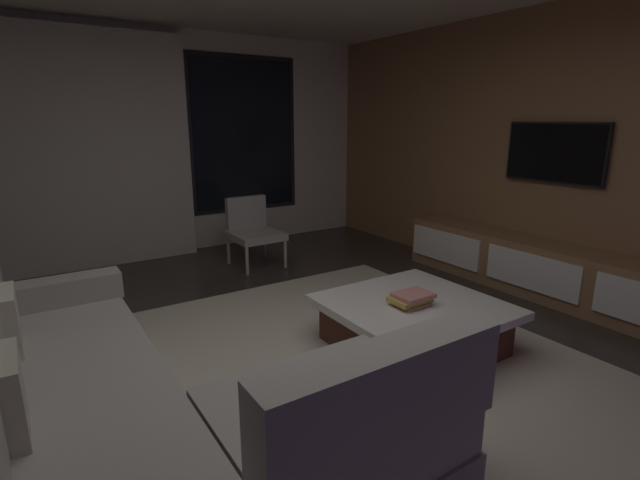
# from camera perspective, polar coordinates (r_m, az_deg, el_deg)

# --- Properties ---
(floor) EXTENTS (9.20, 9.20, 0.00)m
(floor) POSITION_cam_1_polar(r_m,az_deg,el_deg) (3.10, -2.48, -17.69)
(floor) COLOR #332B26
(back_wall_with_window) EXTENTS (6.60, 0.30, 2.70)m
(back_wall_with_window) POSITION_cam_1_polar(r_m,az_deg,el_deg) (6.02, -21.37, 10.59)
(back_wall_with_window) COLOR beige
(back_wall_with_window) RESTS_ON floor
(media_wall) EXTENTS (0.12, 7.80, 2.70)m
(media_wall) POSITION_cam_1_polar(r_m,az_deg,el_deg) (4.95, 29.86, 9.11)
(media_wall) COLOR #8E6642
(media_wall) RESTS_ON floor
(area_rug) EXTENTS (3.20, 3.80, 0.01)m
(area_rug) POSITION_cam_1_polar(r_m,az_deg,el_deg) (3.20, 4.12, -16.54)
(area_rug) COLOR beige
(area_rug) RESTS_ON floor
(sectional_couch) EXTENTS (1.98, 2.50, 0.82)m
(sectional_couch) POSITION_cam_1_polar(r_m,az_deg,el_deg) (2.54, -21.43, -19.05)
(sectional_couch) COLOR gray
(sectional_couch) RESTS_ON floor
(coffee_table) EXTENTS (1.16, 1.16, 0.36)m
(coffee_table) POSITION_cam_1_polar(r_m,az_deg,el_deg) (3.56, 11.31, -10.11)
(coffee_table) COLOR #4A251C
(coffee_table) RESTS_ON floor
(book_stack_on_coffee_table) EXTENTS (0.29, 0.21, 0.09)m
(book_stack_on_coffee_table) POSITION_cam_1_polar(r_m,az_deg,el_deg) (3.43, 11.11, -7.09)
(book_stack_on_coffee_table) COLOR #986851
(book_stack_on_coffee_table) RESTS_ON coffee_table
(accent_chair_near_window) EXTENTS (0.55, 0.57, 0.78)m
(accent_chair_near_window) POSITION_cam_1_polar(r_m,az_deg,el_deg) (5.47, -8.25, 1.49)
(accent_chair_near_window) COLOR #B2ADA0
(accent_chair_near_window) RESTS_ON floor
(media_console) EXTENTS (0.46, 3.10, 0.52)m
(media_console) POSITION_cam_1_polar(r_m,az_deg,el_deg) (4.91, 26.16, -3.59)
(media_console) COLOR #8E6642
(media_console) RESTS_ON floor
(mounted_tv) EXTENTS (0.05, 0.97, 0.56)m
(mounted_tv) POSITION_cam_1_polar(r_m,az_deg,el_deg) (4.97, 26.71, 9.50)
(mounted_tv) COLOR black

